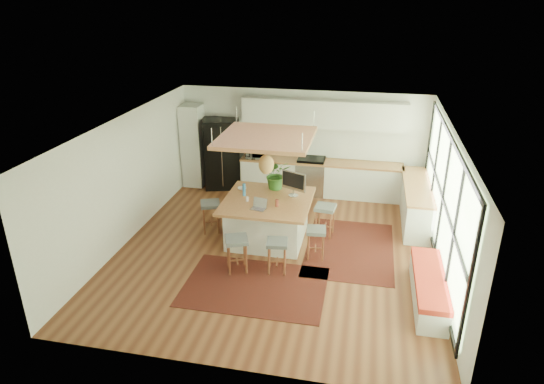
% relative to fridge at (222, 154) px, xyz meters
% --- Properties ---
extents(floor, '(7.00, 7.00, 0.00)m').
position_rel_fridge_xyz_m(floor, '(2.14, -3.18, -0.93)').
color(floor, '#562A18').
rests_on(floor, ground).
extents(ceiling, '(7.00, 7.00, 0.00)m').
position_rel_fridge_xyz_m(ceiling, '(2.14, -3.18, 1.78)').
color(ceiling, white).
rests_on(ceiling, ground).
extents(wall_back, '(6.50, 0.00, 6.50)m').
position_rel_fridge_xyz_m(wall_back, '(2.14, 0.32, 0.42)').
color(wall_back, silver).
rests_on(wall_back, ground).
extents(wall_front, '(6.50, 0.00, 6.50)m').
position_rel_fridge_xyz_m(wall_front, '(2.14, -6.68, 0.42)').
color(wall_front, silver).
rests_on(wall_front, ground).
extents(wall_left, '(0.00, 7.00, 7.00)m').
position_rel_fridge_xyz_m(wall_left, '(-1.11, -3.18, 0.42)').
color(wall_left, silver).
rests_on(wall_left, ground).
extents(wall_right, '(0.00, 7.00, 7.00)m').
position_rel_fridge_xyz_m(wall_right, '(5.39, -3.18, 0.42)').
color(wall_right, silver).
rests_on(wall_right, ground).
extents(window_wall, '(0.10, 6.20, 2.60)m').
position_rel_fridge_xyz_m(window_wall, '(5.36, -3.18, 0.47)').
color(window_wall, black).
rests_on(window_wall, wall_right).
extents(pantry, '(0.55, 0.60, 2.25)m').
position_rel_fridge_xyz_m(pantry, '(-0.81, -0.00, 0.20)').
color(pantry, silver).
rests_on(pantry, floor).
extents(back_counter_base, '(4.20, 0.60, 0.88)m').
position_rel_fridge_xyz_m(back_counter_base, '(2.69, -0.00, -0.49)').
color(back_counter_base, silver).
rests_on(back_counter_base, floor).
extents(back_counter_top, '(4.24, 0.64, 0.05)m').
position_rel_fridge_xyz_m(back_counter_top, '(2.69, -0.00, -0.03)').
color(back_counter_top, '#9A5C36').
rests_on(back_counter_top, back_counter_base).
extents(backsplash, '(4.20, 0.02, 0.80)m').
position_rel_fridge_xyz_m(backsplash, '(2.69, 0.30, 0.43)').
color(backsplash, white).
rests_on(backsplash, wall_back).
extents(upper_cabinets, '(4.20, 0.34, 0.70)m').
position_rel_fridge_xyz_m(upper_cabinets, '(2.69, 0.14, 1.22)').
color(upper_cabinets, silver).
rests_on(upper_cabinets, wall_back).
extents(range, '(0.76, 0.62, 1.00)m').
position_rel_fridge_xyz_m(range, '(2.44, -0.00, -0.43)').
color(range, '#A5A5AA').
rests_on(range, floor).
extents(right_counter_base, '(0.60, 2.50, 0.88)m').
position_rel_fridge_xyz_m(right_counter_base, '(5.07, -1.18, -0.49)').
color(right_counter_base, silver).
rests_on(right_counter_base, floor).
extents(right_counter_top, '(0.64, 2.54, 0.05)m').
position_rel_fridge_xyz_m(right_counter_top, '(5.07, -1.18, -0.03)').
color(right_counter_top, '#9A5C36').
rests_on(right_counter_top, right_counter_base).
extents(window_bench, '(0.52, 2.00, 0.50)m').
position_rel_fridge_xyz_m(window_bench, '(5.09, -4.38, -0.68)').
color(window_bench, silver).
rests_on(window_bench, floor).
extents(ceiling_panel, '(1.86, 1.86, 0.80)m').
position_rel_fridge_xyz_m(ceiling_panel, '(1.84, -2.78, 1.12)').
color(ceiling_panel, '#9A5C36').
rests_on(ceiling_panel, ceiling).
extents(rug_near, '(2.60, 1.80, 0.01)m').
position_rel_fridge_xyz_m(rug_near, '(2.01, -4.59, -0.92)').
color(rug_near, black).
rests_on(rug_near, floor).
extents(rug_right, '(1.80, 2.60, 0.01)m').
position_rel_fridge_xyz_m(rug_right, '(3.65, -2.83, -0.92)').
color(rug_right, black).
rests_on(rug_right, floor).
extents(fridge, '(1.11, 0.97, 1.90)m').
position_rel_fridge_xyz_m(fridge, '(0.00, 0.00, 0.00)').
color(fridge, black).
rests_on(fridge, floor).
extents(island, '(1.85, 1.85, 0.93)m').
position_rel_fridge_xyz_m(island, '(1.85, -2.72, -0.46)').
color(island, '#9A5C36').
rests_on(island, floor).
extents(stool_near_left, '(0.55, 0.55, 0.71)m').
position_rel_fridge_xyz_m(stool_near_left, '(1.54, -4.11, -0.57)').
color(stool_near_left, '#4E5457').
rests_on(stool_near_left, floor).
extents(stool_near_right, '(0.45, 0.45, 0.67)m').
position_rel_fridge_xyz_m(stool_near_right, '(2.31, -3.99, -0.57)').
color(stool_near_right, '#4E5457').
rests_on(stool_near_right, floor).
extents(stool_right_front, '(0.42, 0.42, 0.65)m').
position_rel_fridge_xyz_m(stool_right_front, '(2.98, -3.31, -0.57)').
color(stool_right_front, '#4E5457').
rests_on(stool_right_front, floor).
extents(stool_right_back, '(0.47, 0.47, 0.72)m').
position_rel_fridge_xyz_m(stool_right_back, '(3.05, -2.32, -0.57)').
color(stool_right_back, '#4E5457').
rests_on(stool_right_back, floor).
extents(stool_left_side, '(0.54, 0.54, 0.71)m').
position_rel_fridge_xyz_m(stool_left_side, '(0.52, -2.63, -0.57)').
color(stool_left_side, '#4E5457').
rests_on(stool_left_side, floor).
extents(laptop, '(0.36, 0.37, 0.23)m').
position_rel_fridge_xyz_m(laptop, '(1.76, -3.23, 0.12)').
color(laptop, '#A5A5AA').
rests_on(laptop, island).
extents(monitor, '(0.64, 0.45, 0.56)m').
position_rel_fridge_xyz_m(monitor, '(2.35, -2.40, 0.26)').
color(monitor, '#A5A5AA').
rests_on(monitor, island).
extents(microwave, '(0.62, 0.42, 0.39)m').
position_rel_fridge_xyz_m(microwave, '(0.97, -0.06, 0.19)').
color(microwave, '#A5A5AA').
rests_on(microwave, back_counter_top).
extents(island_plant, '(0.76, 0.81, 0.53)m').
position_rel_fridge_xyz_m(island_plant, '(1.92, -2.07, 0.27)').
color(island_plant, '#1E4C19').
rests_on(island_plant, island).
extents(island_bowl, '(0.25, 0.25, 0.05)m').
position_rel_fridge_xyz_m(island_bowl, '(1.18, -2.30, 0.03)').
color(island_bowl, white).
rests_on(island_bowl, island).
extents(island_bottle_0, '(0.07, 0.07, 0.19)m').
position_rel_fridge_xyz_m(island_bottle_0, '(1.30, -2.62, 0.10)').
color(island_bottle_0, '#2E72B8').
rests_on(island_bottle_0, island).
extents(island_bottle_1, '(0.07, 0.07, 0.19)m').
position_rel_fridge_xyz_m(island_bottle_1, '(1.45, -2.87, 0.10)').
color(island_bottle_1, silver).
rests_on(island_bottle_1, island).
extents(island_bottle_2, '(0.07, 0.07, 0.19)m').
position_rel_fridge_xyz_m(island_bottle_2, '(2.10, -3.02, 0.10)').
color(island_bottle_2, brown).
rests_on(island_bottle_2, island).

